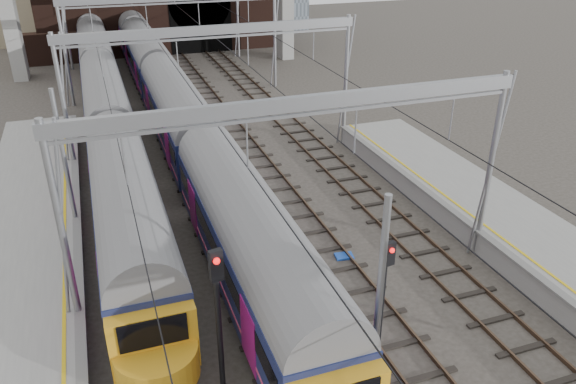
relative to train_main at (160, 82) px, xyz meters
name	(u,v)px	position (x,y,z in m)	size (l,w,h in m)	color
tracks	(252,209)	(2.00, -16.39, -2.42)	(14.40, 80.00, 0.22)	#4C3828
overhead_line	(215,51)	(2.00, -9.91, 4.13)	(16.80, 80.00, 8.00)	gray
retaining_wall	(164,11)	(3.40, 20.54, 1.89)	(28.00, 2.75, 9.00)	#311C15
train_main	(160,82)	(0.00, 0.00, 0.00)	(2.72, 62.83, 4.70)	black
train_second	(100,77)	(-4.00, 3.28, -0.04)	(2.65, 61.21, 4.60)	black
signal_near_left	(218,308)	(-2.17, -27.71, 0.87)	(0.40, 0.48, 5.30)	black
signal_near_centre	(385,284)	(3.19, -27.65, 0.39)	(0.33, 0.45, 4.42)	black
equip_cover_a	(316,307)	(2.08, -24.73, -2.39)	(0.84, 0.60, 0.10)	blue
equip_cover_c	(344,256)	(4.55, -21.89, -2.39)	(0.77, 0.54, 0.09)	blue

